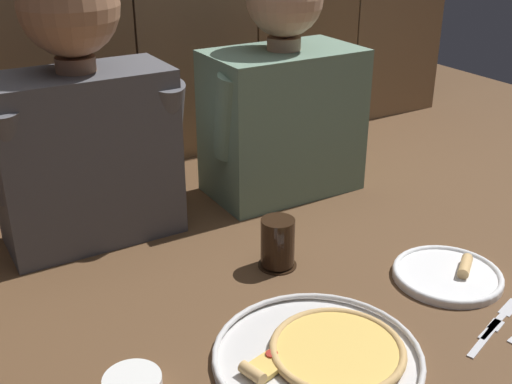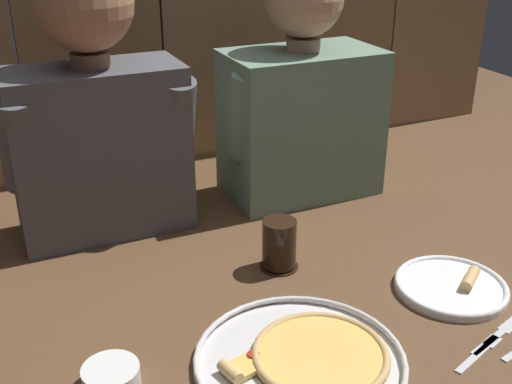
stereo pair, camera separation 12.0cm
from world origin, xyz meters
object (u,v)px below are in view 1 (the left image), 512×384
object	(u,v)px
dinner_plate	(448,274)
diner_left	(81,108)
pizza_tray	(324,353)
diner_right	(283,91)
drinking_glass	(278,243)

from	to	relation	value
dinner_plate	diner_left	bearing A→B (deg)	135.61
pizza_tray	diner_left	world-z (taller)	diner_left
diner_left	diner_right	world-z (taller)	diner_left
drinking_glass	pizza_tray	bearing A→B (deg)	-107.48
diner_right	pizza_tray	bearing A→B (deg)	-116.73
dinner_plate	drinking_glass	xyz separation A→B (m)	(-0.26, 0.21, 0.04)
drinking_glass	diner_left	bearing A→B (deg)	131.24
diner_left	diner_right	xyz separation A→B (m)	(0.49, -0.00, -0.04)
diner_left	drinking_glass	bearing A→B (deg)	-48.76
pizza_tray	diner_left	xyz separation A→B (m)	(-0.19, 0.60, 0.29)
dinner_plate	drinking_glass	distance (m)	0.34
drinking_glass	diner_left	world-z (taller)	diner_left
pizza_tray	dinner_plate	xyz separation A→B (m)	(0.35, 0.07, -0.00)
diner_right	drinking_glass	bearing A→B (deg)	-123.91
diner_left	diner_right	bearing A→B (deg)	-0.06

